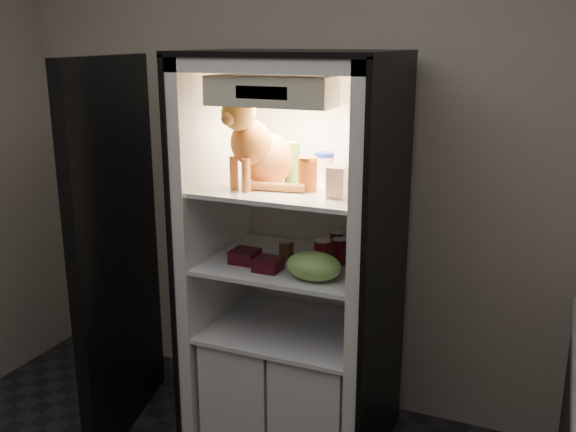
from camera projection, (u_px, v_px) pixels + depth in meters
name	position (u px, v px, depth m)	size (l,w,h in m)	color
room_shell	(84.00, 164.00, 1.59)	(3.60, 3.60, 3.60)	white
refrigerator	(296.00, 286.00, 3.03)	(0.90, 0.72, 1.88)	white
fridge_door	(117.00, 255.00, 3.09)	(0.26, 0.86, 1.85)	black
tabby_cat	(259.00, 149.00, 2.80)	(0.37, 0.44, 0.44)	#B54917
parmesan_shaker	(293.00, 162.00, 2.90)	(0.07, 0.07, 0.18)	#258733
mayo_tub	(324.00, 166.00, 2.95)	(0.09, 0.09, 0.13)	white
salsa_jar	(308.00, 174.00, 2.74)	(0.08, 0.08, 0.15)	maroon
pepper_jar	(364.00, 163.00, 2.79)	(0.13, 0.13, 0.22)	maroon
cream_carton	(337.00, 182.00, 2.61)	(0.08, 0.08, 0.13)	white
soda_can_a	(337.00, 244.00, 2.99)	(0.06, 0.06, 0.12)	black
soda_can_b	(339.00, 251.00, 2.88)	(0.06, 0.06, 0.12)	black
soda_can_c	(322.00, 255.00, 2.80)	(0.08, 0.08, 0.14)	black
condiment_jar	(286.00, 250.00, 2.94)	(0.07, 0.07, 0.10)	#583419
grape_bag	(314.00, 266.00, 2.69)	(0.24, 0.17, 0.12)	#87C45B
berry_box_left	(245.00, 256.00, 2.91)	(0.12, 0.12, 0.06)	#440B13
berry_box_right	(268.00, 264.00, 2.81)	(0.11, 0.11, 0.06)	#440B13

